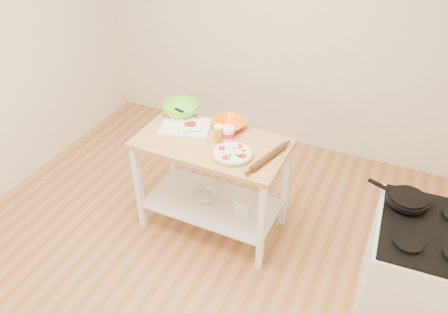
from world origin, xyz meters
name	(u,v)px	position (x,y,z in m)	size (l,w,h in m)	color
room_shell	(160,131)	(0.00, 0.00, 1.35)	(4.04, 4.54, 2.74)	#B77743
prep_island	(212,167)	(0.04, 0.63, 0.65)	(1.21, 0.67, 0.90)	tan
gas_stove	(414,280)	(1.68, 0.28, 0.47)	(0.66, 0.76, 1.11)	white
skillet	(407,199)	(1.50, 0.45, 0.98)	(0.39, 0.26, 0.03)	black
pizza	(232,153)	(0.27, 0.53, 0.92)	(0.32, 0.32, 0.05)	tan
cutting_board	(185,126)	(-0.25, 0.74, 0.91)	(0.47, 0.40, 0.04)	white
spatula	(191,132)	(-0.15, 0.67, 0.92)	(0.14, 0.10, 0.01)	#3DD2B1
knife	(184,112)	(-0.36, 0.92, 0.92)	(0.27, 0.08, 0.01)	silver
orange_bowl	(230,124)	(0.09, 0.87, 0.93)	(0.28, 0.28, 0.07)	#FF6701
green_bowl	(181,109)	(-0.38, 0.91, 0.95)	(0.32, 0.32, 0.10)	#69DE24
beer_pint	(218,134)	(0.09, 0.65, 0.97)	(0.07, 0.07, 0.14)	#C17A18
yogurt_tub	(228,134)	(0.16, 0.70, 0.96)	(0.10, 0.10, 0.22)	white
rolling_pin	(268,157)	(0.53, 0.59, 0.92)	(0.05, 0.05, 0.41)	#512F12
shelf_glass_bowl	(206,195)	(-0.04, 0.67, 0.30)	(0.23, 0.23, 0.07)	silver
shelf_bin	(243,205)	(0.32, 0.65, 0.32)	(0.12, 0.12, 0.12)	white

